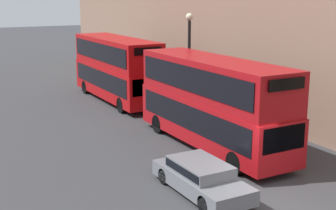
{
  "coord_description": "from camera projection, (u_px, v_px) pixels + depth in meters",
  "views": [
    {
      "loc": [
        -10.89,
        -12.15,
        7.34
      ],
      "look_at": [
        0.48,
        8.43,
        1.77
      ],
      "focal_mm": 50.0,
      "sensor_mm": 36.0,
      "label": 1
    }
  ],
  "objects": [
    {
      "name": "ground_plane",
      "position": [
        267.0,
        200.0,
        17.16
      ],
      "size": [
        200.0,
        200.0,
        0.0
      ],
      "primitive_type": "plane",
      "color": "#38383A"
    },
    {
      "name": "bus_leading",
      "position": [
        212.0,
        99.0,
        22.5
      ],
      "size": [
        2.59,
        10.1,
        4.38
      ],
      "color": "#A80F14",
      "rests_on": "ground"
    },
    {
      "name": "bus_second_in_queue",
      "position": [
        116.0,
        67.0,
        32.62
      ],
      "size": [
        2.59,
        10.03,
        4.42
      ],
      "color": "#B20C0F",
      "rests_on": "ground"
    },
    {
      "name": "car_dark_sedan",
      "position": [
        201.0,
        176.0,
        17.63
      ],
      "size": [
        1.84,
        4.56,
        1.22
      ],
      "color": "slate",
      "rests_on": "ground"
    },
    {
      "name": "street_lamp",
      "position": [
        189.0,
        53.0,
        28.02
      ],
      "size": [
        0.44,
        0.44,
        6.28
      ],
      "color": "black",
      "rests_on": "ground"
    }
  ]
}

